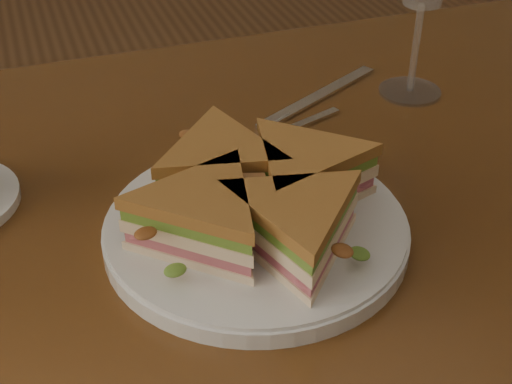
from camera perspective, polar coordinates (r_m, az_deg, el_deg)
table at (r=0.76m, az=1.05°, el=-6.83°), size 1.20×0.80×0.75m
plate at (r=0.65m, az=0.00°, el=-3.04°), size 0.28×0.28×0.02m
sandwich_wedges at (r=0.63m, az=0.00°, el=-0.37°), size 0.28×0.28×0.06m
crisps_mound at (r=0.63m, az=0.00°, el=-0.67°), size 0.09×0.09×0.05m
spoon at (r=0.78m, az=-0.84°, el=3.66°), size 0.18×0.07×0.01m
knife at (r=0.88m, az=4.64°, el=7.40°), size 0.20×0.11×0.00m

